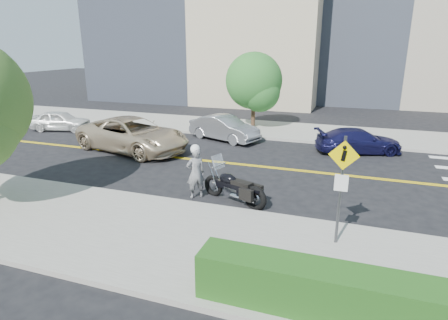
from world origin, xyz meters
TOP-DOWN VIEW (x-y plane):
  - ground_plane at (0.00, 0.00)m, footprint 120.00×120.00m
  - sidewalk_near at (0.00, -7.50)m, footprint 60.00×5.00m
  - sidewalk_far at (0.00, 7.50)m, footprint 60.00×5.00m
  - hedge at (6.00, -9.30)m, footprint 9.00×0.90m
  - pedestrian_sign at (4.20, -6.31)m, footprint 0.78×0.08m
  - motorcyclist at (-0.83, -4.32)m, footprint 0.81×0.79m
  - motorcycle at (0.60, -4.24)m, footprint 2.74×1.65m
  - suv at (-6.46, 0.42)m, footprint 6.76×4.28m
  - parked_car_white at (-13.64, 3.13)m, footprint 4.05×2.45m
  - parked_car_silver at (-2.72, 4.20)m, footprint 4.60×2.95m
  - parked_car_blue at (4.70, 3.92)m, footprint 4.67×3.18m
  - tree_far_a at (-1.91, 7.65)m, footprint 3.63×3.63m

SIDE VIEW (x-z plane):
  - ground_plane at x=0.00m, z-range 0.00..0.00m
  - sidewalk_near at x=0.00m, z-range 0.00..0.15m
  - sidewalk_far at x=0.00m, z-range 0.00..0.15m
  - parked_car_blue at x=4.70m, z-range 0.00..1.26m
  - parked_car_white at x=-13.64m, z-range 0.00..1.29m
  - hedge at x=6.00m, z-range 0.15..1.15m
  - parked_car_silver at x=-2.72m, z-range 0.00..1.43m
  - motorcycle at x=0.60m, z-range 0.00..1.60m
  - suv at x=-6.46m, z-range 0.00..1.74m
  - motorcyclist at x=-0.83m, z-range 0.00..2.00m
  - pedestrian_sign at x=4.20m, z-range 0.46..3.46m
  - tree_far_a at x=-1.91m, z-range 0.66..5.62m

